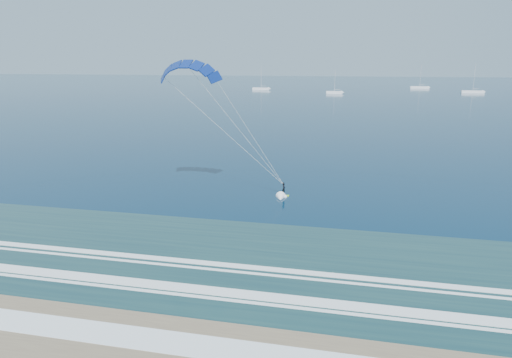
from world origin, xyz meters
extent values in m
plane|color=#072642|center=(0.00, 0.00, 0.00)|extent=(900.00, 900.00, 0.00)
cube|color=#1E423F|center=(0.00, 8.00, 0.01)|extent=(600.00, 22.00, 0.03)
cube|color=white|center=(0.00, 1.50, 0.04)|extent=(600.00, 0.90, 0.07)
cube|color=white|center=(0.00, 5.50, 0.04)|extent=(600.00, 1.10, 0.07)
cube|color=white|center=(0.00, 9.50, 0.04)|extent=(600.00, 0.70, 0.07)
cube|color=white|center=(0.00, -0.50, 0.11)|extent=(600.00, 2.00, 0.02)
cube|color=#ACF11C|center=(5.82, 28.41, 0.03)|extent=(1.20, 0.38, 0.07)
imported|color=black|center=(5.82, 28.41, 0.81)|extent=(0.38, 0.55, 1.48)
cone|color=white|center=(5.67, 27.11, 0.08)|extent=(1.31, 1.74, 1.10)
cube|color=white|center=(-36.31, 218.22, 0.60)|extent=(9.02, 2.40, 1.20)
cylinder|color=silver|center=(-36.31, 218.22, 6.66)|extent=(0.18, 0.18, 10.92)
cylinder|color=silver|center=(-35.11, 218.22, 2.00)|extent=(2.60, 0.12, 0.12)
cube|color=white|center=(2.85, 197.32, 0.60)|extent=(7.39, 2.40, 1.20)
cylinder|color=silver|center=(2.85, 197.32, 5.82)|extent=(0.18, 0.18, 9.24)
cylinder|color=silver|center=(4.05, 197.32, 2.00)|extent=(2.60, 0.12, 0.12)
cube|color=white|center=(46.71, 249.13, 0.60)|extent=(9.88, 2.40, 1.20)
cylinder|color=silver|center=(46.71, 249.13, 7.24)|extent=(0.18, 0.18, 12.08)
cylinder|color=silver|center=(47.91, 249.13, 2.00)|extent=(2.60, 0.12, 0.12)
cube|color=white|center=(66.60, 215.57, 0.60)|extent=(10.06, 2.40, 1.20)
cylinder|color=silver|center=(66.60, 215.57, 7.37)|extent=(0.18, 0.18, 12.35)
cylinder|color=silver|center=(67.80, 215.57, 2.00)|extent=(2.60, 0.12, 0.12)
camera|label=1|loc=(13.37, -20.54, 14.77)|focal=32.00mm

